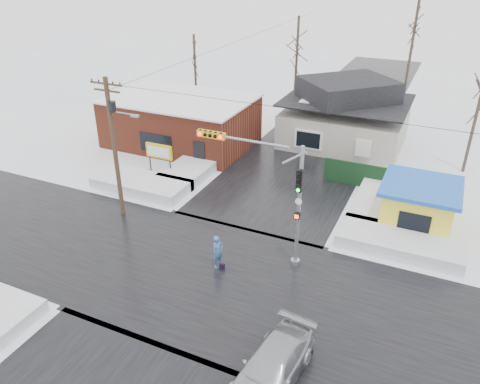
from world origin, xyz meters
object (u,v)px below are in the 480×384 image
at_px(kiosk, 418,205).
at_px(pedestrian, 218,252).
at_px(utility_pole, 115,141).
at_px(traffic_signal, 271,186).
at_px(car, 272,367).
at_px(marquee_sign, 159,152).

height_order(kiosk, pedestrian, kiosk).
relative_size(utility_pole, pedestrian, 4.72).
xyz_separation_m(traffic_signal, pedestrian, (-2.19, -1.93, -3.59)).
relative_size(traffic_signal, car, 1.38).
relative_size(utility_pole, marquee_sign, 3.53).
bearing_deg(marquee_sign, utility_pole, -79.87).
xyz_separation_m(kiosk, pedestrian, (-9.26, -8.95, -0.51)).
relative_size(traffic_signal, pedestrian, 3.67).
bearing_deg(kiosk, marquee_sign, -178.45).
bearing_deg(traffic_signal, utility_pole, 177.05).
height_order(traffic_signal, pedestrian, traffic_signal).
relative_size(marquee_sign, car, 0.50).
height_order(traffic_signal, marquee_sign, traffic_signal).
bearing_deg(kiosk, pedestrian, -135.97).
distance_m(utility_pole, kiosk, 18.95).
bearing_deg(utility_pole, kiosk, 20.44).
distance_m(traffic_signal, kiosk, 10.43).
xyz_separation_m(traffic_signal, kiosk, (7.07, 7.03, -3.08)).
bearing_deg(car, utility_pole, 154.51).
bearing_deg(kiosk, traffic_signal, -135.16).
bearing_deg(utility_pole, pedestrian, -16.76).
relative_size(traffic_signal, kiosk, 1.52).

